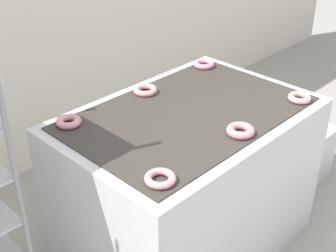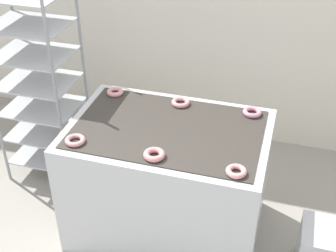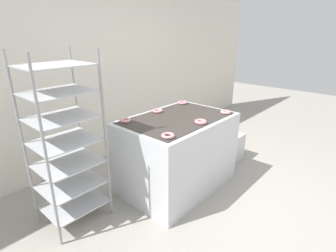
{
  "view_description": "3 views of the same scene",
  "coord_description": "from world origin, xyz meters",
  "px_view_note": "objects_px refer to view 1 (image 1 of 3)",
  "views": [
    {
      "loc": [
        -1.61,
        -0.71,
        2.07
      ],
      "look_at": [
        0.0,
        0.86,
        0.78
      ],
      "focal_mm": 50.0,
      "sensor_mm": 36.0,
      "label": 1
    },
    {
      "loc": [
        0.73,
        -1.79,
        2.69
      ],
      "look_at": [
        0.0,
        0.71,
        0.94
      ],
      "focal_mm": 50.0,
      "sensor_mm": 36.0,
      "label": 2
    },
    {
      "loc": [
        -2.27,
        -1.16,
        1.89
      ],
      "look_at": [
        0.0,
        0.86,
        0.78
      ],
      "focal_mm": 28.0,
      "sensor_mm": 36.0,
      "label": 3
    }
  ],
  "objects_px": {
    "donut_near_left": "(160,179)",
    "donut_far_left": "(69,122)",
    "donut_far_center": "(145,90)",
    "donut_near_center": "(240,131)",
    "donut_far_right": "(204,64)",
    "donut_near_right": "(299,98)",
    "fryer_machine": "(187,183)",
    "glaze_bin": "(303,152)"
  },
  "relations": [
    {
      "from": "donut_near_left",
      "to": "donut_far_left",
      "type": "relative_size",
      "value": 1.05
    },
    {
      "from": "donut_far_center",
      "to": "donut_near_center",
      "type": "bearing_deg",
      "value": -89.02
    },
    {
      "from": "donut_near_center",
      "to": "donut_far_right",
      "type": "bearing_deg",
      "value": 52.37
    },
    {
      "from": "donut_near_right",
      "to": "donut_far_right",
      "type": "distance_m",
      "value": 0.68
    },
    {
      "from": "fryer_machine",
      "to": "donut_near_right",
      "type": "xyz_separation_m",
      "value": [
        0.52,
        -0.34,
        0.48
      ]
    },
    {
      "from": "donut_far_left",
      "to": "donut_far_right",
      "type": "height_order",
      "value": "donut_far_left"
    },
    {
      "from": "donut_far_left",
      "to": "donut_far_center",
      "type": "height_order",
      "value": "donut_far_left"
    },
    {
      "from": "glaze_bin",
      "to": "donut_near_right",
      "type": "relative_size",
      "value": 3.2
    },
    {
      "from": "donut_far_left",
      "to": "donut_far_center",
      "type": "xyz_separation_m",
      "value": [
        0.51,
        -0.01,
        -0.0
      ]
    },
    {
      "from": "donut_near_right",
      "to": "donut_far_center",
      "type": "relative_size",
      "value": 0.93
    },
    {
      "from": "donut_near_left",
      "to": "glaze_bin",
      "type": "bearing_deg",
      "value": 6.59
    },
    {
      "from": "fryer_machine",
      "to": "donut_far_center",
      "type": "xyz_separation_m",
      "value": [
        -0.01,
        0.33,
        0.48
      ]
    },
    {
      "from": "glaze_bin",
      "to": "donut_far_center",
      "type": "height_order",
      "value": "donut_far_center"
    },
    {
      "from": "donut_near_right",
      "to": "donut_far_left",
      "type": "relative_size",
      "value": 1.0
    },
    {
      "from": "glaze_bin",
      "to": "donut_far_left",
      "type": "xyz_separation_m",
      "value": [
        -1.65,
        0.46,
        0.74
      ]
    },
    {
      "from": "glaze_bin",
      "to": "donut_far_left",
      "type": "height_order",
      "value": "donut_far_left"
    },
    {
      "from": "fryer_machine",
      "to": "donut_near_right",
      "type": "height_order",
      "value": "donut_near_right"
    },
    {
      "from": "donut_near_center",
      "to": "donut_far_center",
      "type": "bearing_deg",
      "value": 90.98
    },
    {
      "from": "glaze_bin",
      "to": "donut_far_left",
      "type": "relative_size",
      "value": 3.18
    },
    {
      "from": "donut_near_right",
      "to": "donut_far_center",
      "type": "height_order",
      "value": "donut_near_right"
    },
    {
      "from": "donut_far_center",
      "to": "donut_far_left",
      "type": "bearing_deg",
      "value": 179.15
    },
    {
      "from": "donut_far_left",
      "to": "fryer_machine",
      "type": "bearing_deg",
      "value": -33.14
    },
    {
      "from": "glaze_bin",
      "to": "donut_far_center",
      "type": "relative_size",
      "value": 2.98
    },
    {
      "from": "glaze_bin",
      "to": "donut_far_right",
      "type": "xyz_separation_m",
      "value": [
        -0.62,
        0.47,
        0.74
      ]
    },
    {
      "from": "donut_near_left",
      "to": "donut_near_center",
      "type": "distance_m",
      "value": 0.54
    },
    {
      "from": "fryer_machine",
      "to": "glaze_bin",
      "type": "xyz_separation_m",
      "value": [
        1.14,
        -0.13,
        -0.26
      ]
    },
    {
      "from": "donut_far_left",
      "to": "donut_far_center",
      "type": "distance_m",
      "value": 0.51
    },
    {
      "from": "donut_near_right",
      "to": "donut_near_left",
      "type": "bearing_deg",
      "value": 178.79
    },
    {
      "from": "donut_near_left",
      "to": "donut_far_center",
      "type": "height_order",
      "value": "same"
    },
    {
      "from": "donut_far_left",
      "to": "donut_near_right",
      "type": "bearing_deg",
      "value": -33.34
    },
    {
      "from": "donut_far_right",
      "to": "fryer_machine",
      "type": "bearing_deg",
      "value": -146.88
    },
    {
      "from": "donut_near_left",
      "to": "donut_far_right",
      "type": "relative_size",
      "value": 1.0
    },
    {
      "from": "donut_near_right",
      "to": "donut_far_center",
      "type": "xyz_separation_m",
      "value": [
        -0.52,
        0.67,
        -0.0
      ]
    },
    {
      "from": "donut_near_left",
      "to": "fryer_machine",
      "type": "bearing_deg",
      "value": 31.2
    },
    {
      "from": "donut_near_center",
      "to": "donut_far_left",
      "type": "bearing_deg",
      "value": 128.15
    },
    {
      "from": "donut_far_right",
      "to": "donut_near_center",
      "type": "bearing_deg",
      "value": -127.63
    },
    {
      "from": "glaze_bin",
      "to": "donut_near_center",
      "type": "xyz_separation_m",
      "value": [
        -1.13,
        -0.2,
        0.74
      ]
    },
    {
      "from": "glaze_bin",
      "to": "donut_far_right",
      "type": "distance_m",
      "value": 1.07
    },
    {
      "from": "donut_far_center",
      "to": "donut_near_left",
      "type": "bearing_deg",
      "value": -128.97
    },
    {
      "from": "glaze_bin",
      "to": "donut_near_left",
      "type": "bearing_deg",
      "value": -173.41
    },
    {
      "from": "glaze_bin",
      "to": "donut_near_left",
      "type": "distance_m",
      "value": 1.83
    },
    {
      "from": "fryer_machine",
      "to": "donut_far_left",
      "type": "height_order",
      "value": "donut_far_left"
    }
  ]
}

